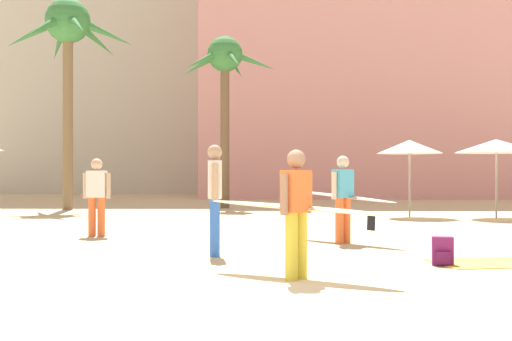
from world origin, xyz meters
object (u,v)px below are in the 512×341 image
(beach_towel, at_px, (495,263))
(person_far_right, at_px, (296,208))
(palm_tree_left, at_px, (68,37))
(cafe_umbrella_0, at_px, (409,147))
(person_mid_right, at_px, (215,195))
(palm_tree_far_left, at_px, (225,69))
(person_far_left, at_px, (97,194))
(person_mid_left, at_px, (342,196))
(backpack, at_px, (443,252))
(cafe_umbrella_2, at_px, (496,146))

(beach_towel, xyz_separation_m, person_far_right, (-3.06, -1.41, 0.89))
(palm_tree_left, relative_size, cafe_umbrella_0, 3.29)
(person_far_right, bearing_deg, person_mid_right, -21.87)
(beach_towel, relative_size, person_mid_right, 1.00)
(palm_tree_far_left, relative_size, person_far_left, 4.01)
(person_mid_left, distance_m, person_mid_right, 3.05)
(person_far_right, relative_size, person_mid_right, 1.37)
(backpack, bearing_deg, cafe_umbrella_2, 166.65)
(cafe_umbrella_2, xyz_separation_m, person_mid_left, (-5.48, -6.99, -1.26))
(backpack, height_order, person_mid_left, person_mid_left)
(backpack, bearing_deg, person_far_right, -52.30)
(person_far_right, bearing_deg, backpack, -113.81)
(palm_tree_far_left, relative_size, person_far_right, 2.70)
(palm_tree_far_left, height_order, beach_towel, palm_tree_far_left)
(palm_tree_far_left, height_order, person_mid_left, palm_tree_far_left)
(person_mid_left, relative_size, person_far_left, 1.31)
(beach_towel, distance_m, person_mid_left, 3.50)
(cafe_umbrella_0, bearing_deg, person_mid_right, -119.25)
(beach_towel, xyz_separation_m, person_far_left, (-7.07, 4.00, 0.91))
(palm_tree_far_left, xyz_separation_m, person_mid_right, (0.75, -14.46, -4.41))
(palm_tree_far_left, xyz_separation_m, cafe_umbrella_0, (6.04, -5.01, -3.24))
(palm_tree_far_left, xyz_separation_m, cafe_umbrella_2, (8.55, -5.48, -3.24))
(cafe_umbrella_2, height_order, person_far_right, cafe_umbrella_2)
(cafe_umbrella_0, bearing_deg, palm_tree_far_left, 140.34)
(person_mid_left, bearing_deg, backpack, -21.74)
(cafe_umbrella_2, distance_m, person_mid_left, 8.97)
(cafe_umbrella_0, xyz_separation_m, person_mid_left, (-2.98, -7.46, -1.26))
(person_far_right, relative_size, person_far_left, 1.49)
(cafe_umbrella_0, bearing_deg, palm_tree_left, 162.32)
(person_far_right, bearing_deg, person_mid_left, -65.99)
(cafe_umbrella_0, distance_m, person_far_left, 10.27)
(cafe_umbrella_2, distance_m, person_far_left, 12.11)
(person_far_right, bearing_deg, cafe_umbrella_0, -70.55)
(palm_tree_left, distance_m, person_far_left, 11.99)
(palm_tree_left, distance_m, beach_towel, 18.79)
(cafe_umbrella_0, height_order, backpack, cafe_umbrella_0)
(palm_tree_far_left, xyz_separation_m, backpack, (4.17, -15.48, -5.21))
(cafe_umbrella_2, xyz_separation_m, beach_towel, (-3.52, -9.74, -2.17))
(palm_tree_left, height_order, cafe_umbrella_2, palm_tree_left)
(backpack, relative_size, person_mid_right, 0.23)
(backpack, distance_m, person_far_right, 2.57)
(cafe_umbrella_2, xyz_separation_m, person_mid_right, (-7.80, -8.98, -1.18))
(cafe_umbrella_2, distance_m, person_far_right, 13.01)
(cafe_umbrella_0, distance_m, cafe_umbrella_2, 2.55)
(person_far_left, bearing_deg, person_mid_left, 79.08)
(palm_tree_far_left, relative_size, person_mid_right, 3.69)
(cafe_umbrella_0, distance_m, person_far_right, 12.37)
(person_far_right, bearing_deg, palm_tree_left, -24.53)
(cafe_umbrella_0, bearing_deg, person_far_left, -142.47)
(backpack, height_order, person_mid_right, person_mid_right)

